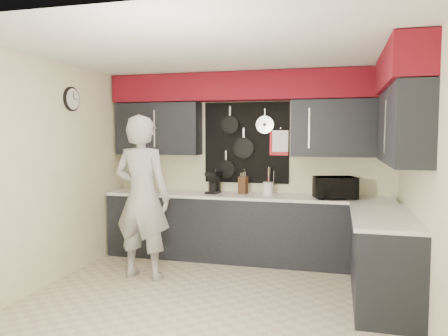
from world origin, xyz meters
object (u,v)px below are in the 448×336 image
(microwave, at_px, (335,188))
(coffee_maker, at_px, (214,182))
(knife_block, at_px, (243,185))
(person, at_px, (142,197))
(utensil_crock, at_px, (268,188))

(microwave, bearing_deg, coffee_maker, 158.07)
(knife_block, bearing_deg, person, -121.33)
(knife_block, xyz_separation_m, coffee_maker, (-0.41, -0.04, 0.04))
(utensil_crock, relative_size, coffee_maker, 0.58)
(microwave, relative_size, coffee_maker, 1.69)
(knife_block, bearing_deg, utensil_crock, 8.53)
(coffee_maker, bearing_deg, knife_block, 14.67)
(microwave, xyz_separation_m, utensil_crock, (-0.89, 0.13, -0.05))
(person, bearing_deg, microwave, -152.99)
(person, bearing_deg, utensil_crock, -137.60)
(utensil_crock, height_order, person, person)
(microwave, relative_size, knife_block, 2.12)
(microwave, distance_m, coffee_maker, 1.65)
(knife_block, bearing_deg, microwave, 4.91)
(utensil_crock, bearing_deg, knife_block, 176.96)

